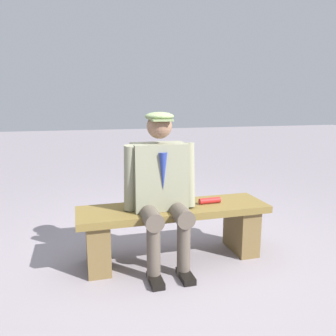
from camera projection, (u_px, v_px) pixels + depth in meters
The scene contains 4 objects.
ground_plane at pixel (174, 258), 3.05m from camera, with size 30.00×30.00×0.00m, color gray.
bench at pixel (174, 225), 2.98m from camera, with size 1.69×0.48×0.50m.
seated_man at pixel (161, 183), 2.81m from camera, with size 0.63×0.63×1.33m.
rolled_magazine at pixel (210, 201), 3.03m from camera, with size 0.05×0.05×0.20m, color #B21E1E.
Camera 1 is at (0.81, 2.71, 1.40)m, focal length 35.55 mm.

